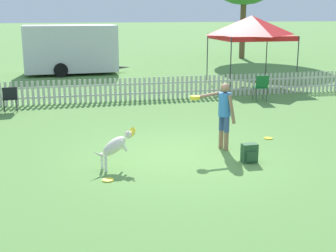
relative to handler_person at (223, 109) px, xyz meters
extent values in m
plane|color=#5B8C42|center=(-0.99, -0.24, -0.96)|extent=(240.00, 240.00, 0.00)
cylinder|color=#8C664C|center=(0.07, -0.09, -0.74)|extent=(0.11, 0.11, 0.43)
cylinder|color=#334C7A|center=(0.07, -0.09, -0.35)|extent=(0.12, 0.12, 0.35)
cylinder|color=#8C664C|center=(0.01, 0.10, -0.74)|extent=(0.11, 0.11, 0.43)
cylinder|color=#334C7A|center=(0.01, 0.10, -0.35)|extent=(0.12, 0.12, 0.35)
cylinder|color=#3372BF|center=(0.04, 0.00, 0.10)|extent=(0.35, 0.35, 0.54)
sphere|color=#8C664C|center=(0.04, 0.00, 0.47)|extent=(0.22, 0.22, 0.22)
cylinder|color=#8C664C|center=(0.15, -0.18, 0.01)|extent=(0.21, 0.13, 0.66)
cylinder|color=#8C664C|center=(-0.33, 0.11, 0.31)|extent=(0.66, 0.19, 0.14)
cylinder|color=yellow|center=(-0.65, 0.05, 0.25)|extent=(0.22, 0.22, 0.02)
cylinder|color=yellow|center=(-0.65, 0.05, 0.28)|extent=(0.22, 0.22, 0.02)
cylinder|color=yellow|center=(-0.65, 0.05, 0.30)|extent=(0.22, 0.22, 0.02)
ellipsoid|color=beige|center=(-2.59, -0.76, -0.48)|extent=(0.66, 0.44, 0.50)
ellipsoid|color=white|center=(-2.59, -0.76, -0.53)|extent=(0.34, 0.24, 0.24)
sphere|color=beige|center=(-2.28, -0.67, -0.29)|extent=(0.16, 0.16, 0.16)
cone|color=beige|center=(-2.21, -0.65, -0.25)|extent=(0.17, 0.13, 0.14)
cylinder|color=yellow|center=(-2.21, -0.65, -0.25)|extent=(0.19, 0.25, 0.20)
cone|color=beige|center=(-2.32, -0.63, -0.23)|extent=(0.05, 0.05, 0.07)
cone|color=beige|center=(-2.29, -0.72, -0.23)|extent=(0.05, 0.05, 0.07)
cylinder|color=white|center=(-2.84, -0.73, -0.79)|extent=(0.06, 0.06, 0.33)
cylinder|color=white|center=(-2.79, -0.92, -0.79)|extent=(0.06, 0.06, 0.33)
cylinder|color=white|center=(-2.45, -0.63, -0.48)|extent=(0.17, 0.10, 0.26)
cylinder|color=white|center=(-2.40, -0.80, -0.48)|extent=(0.17, 0.10, 0.26)
cone|color=beige|center=(-2.95, -0.86, -0.58)|extent=(0.28, 0.13, 0.19)
cylinder|color=yellow|center=(1.46, 0.59, -0.95)|extent=(0.22, 0.22, 0.02)
cylinder|color=yellow|center=(-2.81, -1.43, -0.95)|extent=(0.22, 0.22, 0.02)
cube|color=#2D5633|center=(0.24, -1.03, -0.76)|extent=(0.33, 0.20, 0.40)
cube|color=#2D5633|center=(0.24, -1.15, -0.80)|extent=(0.23, 0.04, 0.20)
cube|color=beige|center=(-0.99, 6.52, -0.72)|extent=(20.72, 0.04, 0.06)
cube|color=beige|center=(-0.99, 6.52, -0.37)|extent=(20.72, 0.04, 0.06)
cube|color=beige|center=(-5.47, 6.52, -0.55)|extent=(0.09, 0.02, 0.82)
cube|color=beige|center=(-5.29, 6.52, -0.55)|extent=(0.09, 0.02, 0.82)
cube|color=beige|center=(-5.12, 6.52, -0.55)|extent=(0.09, 0.02, 0.82)
cube|color=beige|center=(-4.94, 6.52, -0.55)|extent=(0.09, 0.02, 0.82)
cube|color=beige|center=(-4.77, 6.52, -0.55)|extent=(0.09, 0.02, 0.82)
cube|color=beige|center=(-4.59, 6.52, -0.55)|extent=(0.09, 0.02, 0.82)
cube|color=beige|center=(-4.42, 6.52, -0.55)|extent=(0.09, 0.02, 0.82)
cube|color=beige|center=(-4.24, 6.52, -0.55)|extent=(0.09, 0.02, 0.82)
cube|color=beige|center=(-4.06, 6.52, -0.55)|extent=(0.09, 0.02, 0.82)
cube|color=beige|center=(-3.89, 6.52, -0.55)|extent=(0.09, 0.02, 0.82)
cube|color=beige|center=(-3.71, 6.52, -0.55)|extent=(0.09, 0.02, 0.82)
cube|color=beige|center=(-3.54, 6.52, -0.55)|extent=(0.09, 0.02, 0.82)
cube|color=beige|center=(-3.36, 6.52, -0.55)|extent=(0.09, 0.02, 0.82)
cube|color=beige|center=(-3.19, 6.52, -0.55)|extent=(0.09, 0.02, 0.82)
cube|color=beige|center=(-3.01, 6.52, -0.55)|extent=(0.09, 0.02, 0.82)
cube|color=beige|center=(-2.84, 6.52, -0.55)|extent=(0.09, 0.02, 0.82)
cube|color=beige|center=(-2.66, 6.52, -0.55)|extent=(0.09, 0.02, 0.82)
cube|color=beige|center=(-2.48, 6.52, -0.55)|extent=(0.09, 0.02, 0.82)
cube|color=beige|center=(-2.31, 6.52, -0.55)|extent=(0.09, 0.02, 0.82)
cube|color=beige|center=(-2.13, 6.52, -0.55)|extent=(0.09, 0.02, 0.82)
cube|color=beige|center=(-1.96, 6.52, -0.55)|extent=(0.09, 0.02, 0.82)
cube|color=beige|center=(-1.78, 6.52, -0.55)|extent=(0.09, 0.02, 0.82)
cube|color=beige|center=(-1.61, 6.52, -0.55)|extent=(0.09, 0.02, 0.82)
cube|color=beige|center=(-1.43, 6.52, -0.55)|extent=(0.09, 0.02, 0.82)
cube|color=beige|center=(-1.26, 6.52, -0.55)|extent=(0.09, 0.02, 0.82)
cube|color=beige|center=(-1.08, 6.52, -0.55)|extent=(0.09, 0.02, 0.82)
cube|color=beige|center=(-0.90, 6.52, -0.55)|extent=(0.09, 0.02, 0.82)
cube|color=beige|center=(-0.73, 6.52, -0.55)|extent=(0.09, 0.02, 0.82)
cube|color=beige|center=(-0.55, 6.52, -0.55)|extent=(0.09, 0.02, 0.82)
cube|color=beige|center=(-0.38, 6.52, -0.55)|extent=(0.09, 0.02, 0.82)
cube|color=beige|center=(-0.20, 6.52, -0.55)|extent=(0.09, 0.02, 0.82)
cube|color=beige|center=(-0.03, 6.52, -0.55)|extent=(0.09, 0.02, 0.82)
cube|color=beige|center=(0.15, 6.52, -0.55)|extent=(0.09, 0.02, 0.82)
cube|color=beige|center=(0.33, 6.52, -0.55)|extent=(0.09, 0.02, 0.82)
cube|color=beige|center=(0.50, 6.52, -0.55)|extent=(0.09, 0.02, 0.82)
cube|color=beige|center=(0.68, 6.52, -0.55)|extent=(0.09, 0.02, 0.82)
cube|color=beige|center=(0.85, 6.52, -0.55)|extent=(0.09, 0.02, 0.82)
cube|color=beige|center=(1.03, 6.52, -0.55)|extent=(0.09, 0.02, 0.82)
cube|color=beige|center=(1.20, 6.52, -0.55)|extent=(0.09, 0.02, 0.82)
cube|color=beige|center=(1.38, 6.52, -0.55)|extent=(0.09, 0.02, 0.82)
cube|color=beige|center=(1.55, 6.52, -0.55)|extent=(0.09, 0.02, 0.82)
cube|color=beige|center=(1.73, 6.52, -0.55)|extent=(0.09, 0.02, 0.82)
cube|color=beige|center=(1.91, 6.52, -0.55)|extent=(0.09, 0.02, 0.82)
cube|color=beige|center=(2.08, 6.52, -0.55)|extent=(0.09, 0.02, 0.82)
cube|color=beige|center=(2.26, 6.52, -0.55)|extent=(0.09, 0.02, 0.82)
cube|color=beige|center=(2.43, 6.52, -0.55)|extent=(0.09, 0.02, 0.82)
cube|color=beige|center=(2.61, 6.52, -0.55)|extent=(0.09, 0.02, 0.82)
cube|color=beige|center=(2.78, 6.52, -0.55)|extent=(0.09, 0.02, 0.82)
cube|color=beige|center=(2.96, 6.52, -0.55)|extent=(0.09, 0.02, 0.82)
cube|color=beige|center=(3.14, 6.52, -0.55)|extent=(0.09, 0.02, 0.82)
cube|color=beige|center=(3.31, 6.52, -0.55)|extent=(0.09, 0.02, 0.82)
cube|color=beige|center=(3.49, 6.52, -0.55)|extent=(0.09, 0.02, 0.82)
cube|color=beige|center=(3.66, 6.52, -0.55)|extent=(0.09, 0.02, 0.82)
cube|color=beige|center=(3.84, 6.52, -0.55)|extent=(0.09, 0.02, 0.82)
cube|color=beige|center=(4.01, 6.52, -0.55)|extent=(0.09, 0.02, 0.82)
cube|color=beige|center=(4.19, 6.52, -0.55)|extent=(0.09, 0.02, 0.82)
cube|color=beige|center=(4.36, 6.52, -0.55)|extent=(0.09, 0.02, 0.82)
cube|color=beige|center=(4.54, 6.52, -0.55)|extent=(0.09, 0.02, 0.82)
cube|color=beige|center=(4.72, 6.52, -0.55)|extent=(0.09, 0.02, 0.82)
cube|color=beige|center=(4.89, 6.52, -0.55)|extent=(0.09, 0.02, 0.82)
cube|color=beige|center=(5.07, 6.52, -0.55)|extent=(0.09, 0.02, 0.82)
cube|color=beige|center=(5.24, 6.52, -0.55)|extent=(0.09, 0.02, 0.82)
cube|color=beige|center=(5.42, 6.52, -0.55)|extent=(0.09, 0.02, 0.82)
cube|color=beige|center=(5.59, 6.52, -0.55)|extent=(0.09, 0.02, 0.82)
cube|color=beige|center=(5.77, 6.52, -0.55)|extent=(0.09, 0.02, 0.82)
cube|color=beige|center=(5.95, 6.52, -0.55)|extent=(0.09, 0.02, 0.82)
cube|color=beige|center=(6.12, 6.52, -0.55)|extent=(0.09, 0.02, 0.82)
cube|color=beige|center=(6.30, 6.52, -0.55)|extent=(0.09, 0.02, 0.82)
cube|color=beige|center=(6.47, 6.52, -0.55)|extent=(0.09, 0.02, 0.82)
cube|color=beige|center=(6.65, 6.52, -0.55)|extent=(0.09, 0.02, 0.82)
cube|color=beige|center=(6.82, 6.52, -0.55)|extent=(0.09, 0.02, 0.82)
cube|color=beige|center=(7.00, 6.52, -0.55)|extent=(0.09, 0.02, 0.82)
cube|color=beige|center=(7.17, 6.52, -0.55)|extent=(0.09, 0.02, 0.82)
cylinder|color=#333338|center=(-4.94, 5.76, -0.75)|extent=(0.02, 0.02, 0.42)
cylinder|color=#333338|center=(-5.31, 5.70, -0.75)|extent=(0.02, 0.02, 0.42)
cylinder|color=#333338|center=(-4.88, 5.39, -0.75)|extent=(0.02, 0.02, 0.42)
cylinder|color=#333338|center=(-5.25, 5.33, -0.75)|extent=(0.02, 0.02, 0.42)
cube|color=black|center=(-5.09, 5.55, -0.54)|extent=(0.51, 0.51, 0.03)
cube|color=black|center=(-5.06, 5.35, -0.34)|extent=(0.45, 0.16, 0.40)
cylinder|color=#333338|center=(3.63, 5.58, -0.72)|extent=(0.02, 0.02, 0.47)
cylinder|color=#333338|center=(3.25, 5.62, -0.72)|extent=(0.02, 0.02, 0.47)
cylinder|color=#333338|center=(3.59, 5.20, -0.72)|extent=(0.02, 0.02, 0.47)
cylinder|color=#333338|center=(3.21, 5.24, -0.72)|extent=(0.02, 0.02, 0.47)
cube|color=#19662D|center=(3.42, 5.41, -0.49)|extent=(0.49, 0.49, 0.03)
cube|color=#19662D|center=(3.40, 5.21, -0.26)|extent=(0.45, 0.14, 0.45)
cylinder|color=#333338|center=(3.07, 7.44, 0.11)|extent=(0.04, 0.04, 2.14)
cylinder|color=#333338|center=(5.96, 7.44, 0.11)|extent=(0.04, 0.04, 2.14)
cylinder|color=#333338|center=(3.07, 10.33, 0.11)|extent=(0.04, 0.04, 2.14)
cylinder|color=#333338|center=(5.96, 10.33, 0.11)|extent=(0.04, 0.04, 2.14)
cube|color=red|center=(4.52, 8.89, 1.08)|extent=(2.89, 2.89, 0.20)
pyramid|color=red|center=(4.52, 8.89, 1.58)|extent=(2.89, 2.89, 0.80)
cube|color=silver|center=(-2.81, 14.42, 0.33)|extent=(4.57, 2.35, 2.28)
cone|color=#3F3F42|center=(-0.14, 14.47, -0.71)|extent=(0.80, 0.22, 0.20)
cylinder|color=black|center=(-3.40, 15.54, -0.62)|extent=(0.68, 0.19, 0.68)
cylinder|color=black|center=(-3.35, 13.28, -0.62)|extent=(0.68, 0.19, 0.68)
cylinder|color=brown|center=(8.72, 19.89, 1.45)|extent=(0.37, 0.37, 4.82)
camera|label=1|loc=(-3.69, -9.81, 2.17)|focal=50.00mm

